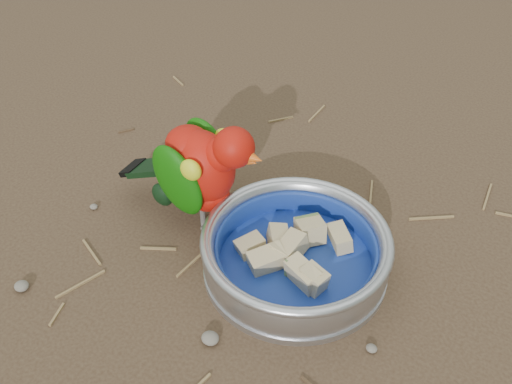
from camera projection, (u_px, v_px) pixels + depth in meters
The scene contains 6 objects.
ground at pixel (252, 309), 0.70m from camera, with size 60.00×60.00×0.00m, color #483524.
food_bowl at pixel (295, 265), 0.75m from camera, with size 0.24×0.24×0.02m, color #B2B2BA.
bowl_wall at pixel (296, 249), 0.73m from camera, with size 0.24×0.24×0.04m, color #B2B2BA, non-canonical shape.
fruit_wedges at pixel (296, 253), 0.73m from camera, with size 0.14×0.14×0.03m, color tan, non-canonical shape.
lory_parrot at pixel (202, 175), 0.77m from camera, with size 0.10×0.21×0.17m, color #B31309, non-canonical shape.
ground_debris at pixel (309, 290), 0.72m from camera, with size 0.90×0.80×0.01m, color olive, non-canonical shape.
Camera 1 is at (0.24, -0.37, 0.56)m, focal length 40.00 mm.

